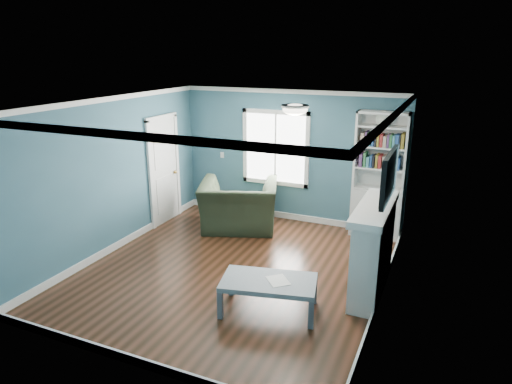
% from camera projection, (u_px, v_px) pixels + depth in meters
% --- Properties ---
extents(floor, '(5.00, 5.00, 0.00)m').
position_uv_depth(floor, '(235.00, 270.00, 7.18)').
color(floor, black).
rests_on(floor, ground).
extents(room_walls, '(5.00, 5.00, 5.00)m').
position_uv_depth(room_walls, '(233.00, 173.00, 6.71)').
color(room_walls, '#315A6B').
rests_on(room_walls, ground).
extents(trim, '(4.50, 5.00, 2.60)m').
position_uv_depth(trim, '(234.00, 195.00, 6.82)').
color(trim, white).
rests_on(trim, ground).
extents(window, '(1.40, 0.06, 1.50)m').
position_uv_depth(window, '(276.00, 148.00, 9.04)').
color(window, white).
rests_on(window, room_walls).
extents(bookshelf, '(0.90, 0.35, 2.31)m').
position_uv_depth(bookshelf, '(378.00, 188.00, 8.24)').
color(bookshelf, silver).
rests_on(bookshelf, ground).
extents(fireplace, '(0.44, 1.58, 1.30)m').
position_uv_depth(fireplace, '(374.00, 250.00, 6.37)').
color(fireplace, black).
rests_on(fireplace, ground).
extents(tv, '(0.06, 1.10, 0.65)m').
position_uv_depth(tv, '(390.00, 176.00, 6.00)').
color(tv, black).
rests_on(tv, fireplace).
extents(door, '(0.12, 0.98, 2.17)m').
position_uv_depth(door, '(164.00, 169.00, 8.94)').
color(door, silver).
rests_on(door, ground).
extents(ceiling_fixture, '(0.38, 0.38, 0.15)m').
position_uv_depth(ceiling_fixture, '(295.00, 109.00, 6.17)').
color(ceiling_fixture, white).
rests_on(ceiling_fixture, room_walls).
extents(light_switch, '(0.08, 0.01, 0.12)m').
position_uv_depth(light_switch, '(222.00, 155.00, 9.57)').
color(light_switch, white).
rests_on(light_switch, room_walls).
extents(recliner, '(1.66, 1.36, 1.25)m').
position_uv_depth(recliner, '(239.00, 198.00, 8.66)').
color(recliner, black).
rests_on(recliner, ground).
extents(coffee_table, '(1.35, 0.92, 0.45)m').
position_uv_depth(coffee_table, '(269.00, 284.00, 5.95)').
color(coffee_table, '#474D55').
rests_on(coffee_table, ground).
extents(paper_sheet, '(0.39, 0.40, 0.00)m').
position_uv_depth(paper_sheet, '(278.00, 280.00, 5.92)').
color(paper_sheet, white).
rests_on(paper_sheet, coffee_table).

